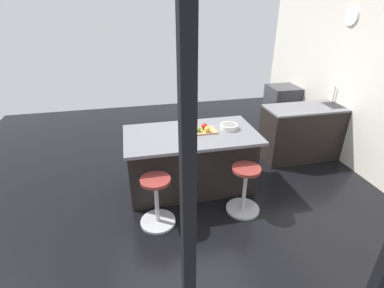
{
  "coord_description": "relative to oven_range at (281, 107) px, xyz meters",
  "views": [
    {
      "loc": [
        0.69,
        3.67,
        2.5
      ],
      "look_at": [
        -0.07,
        0.28,
        0.76
      ],
      "focal_mm": 26.8,
      "sensor_mm": 36.0,
      "label": 1
    }
  ],
  "objects": [
    {
      "name": "fruit_bowl",
      "position": [
        1.87,
        1.87,
        0.49
      ],
      "size": [
        0.24,
        0.24,
        0.07
      ],
      "color": "silver",
      "rests_on": "kitchen_island"
    },
    {
      "name": "interior_partition_left",
      "position": [
        -0.35,
        1.68,
        1.04
      ],
      "size": [
        0.15,
        5.72,
        2.96
      ],
      "color": "silver",
      "rests_on": "ground_plane"
    },
    {
      "name": "oven_range",
      "position": [
        0.0,
        0.0,
        0.0
      ],
      "size": [
        0.6,
        0.61,
        0.89
      ],
      "color": "#38383D",
      "rests_on": "ground_plane"
    },
    {
      "name": "window_panel_rear",
      "position": [
        2.49,
        4.54,
        0.88
      ],
      "size": [
        5.67,
        0.12,
        2.96
      ],
      "color": "silver",
      "rests_on": "ground_plane"
    },
    {
      "name": "sink_cabinet",
      "position": [
        -0.0,
        1.36,
        0.02
      ],
      "size": [
        2.01,
        0.6,
        1.2
      ],
      "color": "black",
      "rests_on": "ground_plane"
    },
    {
      "name": "stool_middle",
      "position": [
        2.99,
        2.53,
        -0.14
      ],
      "size": [
        0.44,
        0.44,
        0.65
      ],
      "color": "#B7B7BC",
      "rests_on": "ground_plane"
    },
    {
      "name": "kitchen_island",
      "position": [
        2.42,
        1.86,
        0.01
      ],
      "size": [
        1.8,
        0.99,
        0.9
      ],
      "color": "black",
      "rests_on": "ground_plane"
    },
    {
      "name": "stool_by_window",
      "position": [
        1.86,
        2.53,
        -0.14
      ],
      "size": [
        0.44,
        0.44,
        0.65
      ],
      "color": "#B7B7BC",
      "rests_on": "ground_plane"
    },
    {
      "name": "cutting_board",
      "position": [
        2.25,
        1.88,
        0.46
      ],
      "size": [
        0.36,
        0.24,
        0.02
      ],
      "primitive_type": "cube",
      "color": "tan",
      "rests_on": "kitchen_island"
    },
    {
      "name": "apple_green",
      "position": [
        2.32,
        1.91,
        0.51
      ],
      "size": [
        0.07,
        0.07,
        0.07
      ],
      "primitive_type": "sphere",
      "color": "#609E2D",
      "rests_on": "cutting_board"
    },
    {
      "name": "ground_plane",
      "position": [
        2.49,
        1.68,
        -0.45
      ],
      "size": [
        7.44,
        7.44,
        0.0
      ],
      "primitive_type": "plane",
      "color": "black"
    },
    {
      "name": "apple_yellow",
      "position": [
        2.21,
        1.94,
        0.51
      ],
      "size": [
        0.08,
        0.08,
        0.08
      ],
      "primitive_type": "sphere",
      "color": "gold",
      "rests_on": "cutting_board"
    },
    {
      "name": "apple_red",
      "position": [
        2.22,
        1.85,
        0.51
      ],
      "size": [
        0.09,
        0.09,
        0.09
      ],
      "primitive_type": "sphere",
      "color": "red",
      "rests_on": "cutting_board"
    }
  ]
}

